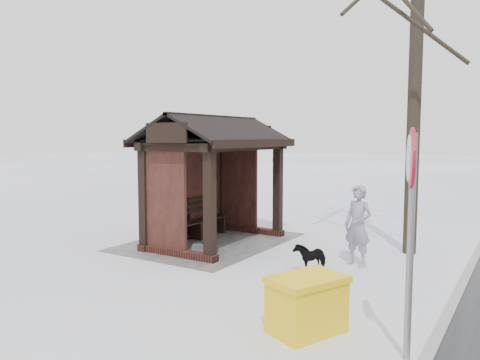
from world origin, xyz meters
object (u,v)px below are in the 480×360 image
Objects in this scene: bus_shelter at (210,154)px; road_sign at (411,197)px; dog at (310,257)px; pedestrian at (358,226)px; grit_bin at (307,304)px.

bus_shelter is 6.59m from road_sign.
dog is at bearing 72.46° from bus_shelter.
bus_shelter reaches higher than dog.
bus_shelter is at bearing -165.16° from pedestrian.
grit_bin is (3.51, 0.46, -0.43)m from pedestrian.
bus_shelter is at bearing -141.24° from road_sign.
bus_shelter reaches higher than grit_bin.
dog is at bearing -155.90° from road_sign.
road_sign is at bearing -47.52° from pedestrian.
pedestrian is 0.61× the size of road_sign.
pedestrian reaches higher than grit_bin.
dog is 3.98m from road_sign.
bus_shelter is 3.72m from dog.
bus_shelter is at bearing -107.61° from grit_bin.
bus_shelter is 3.05× the size of grit_bin.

